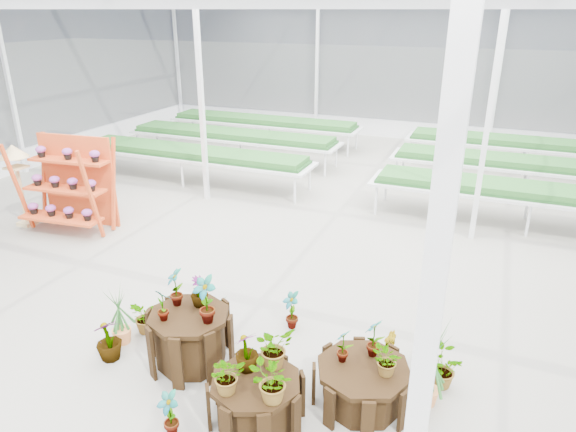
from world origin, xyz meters
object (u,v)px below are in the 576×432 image
at_px(plinth_tall, 191,338).
at_px(bird_table, 20,186).
at_px(plinth_low, 363,385).
at_px(shelf_rack, 66,186).
at_px(plinth_mid, 256,400).

xyz_separation_m(plinth_tall, bird_table, (-5.62, 2.56, 0.50)).
relative_size(plinth_tall, plinth_low, 0.95).
height_order(plinth_tall, shelf_rack, shelf_rack).
relative_size(plinth_tall, shelf_rack, 0.56).
bearing_deg(plinth_low, shelf_rack, 158.68).
xyz_separation_m(plinth_tall, shelf_rack, (-4.56, 2.74, 0.58)).
height_order(plinth_tall, plinth_low, plinth_tall).
xyz_separation_m(plinth_tall, plinth_mid, (1.20, -0.60, -0.09)).
distance_m(plinth_tall, bird_table, 6.20).
height_order(plinth_mid, bird_table, bird_table).
height_order(plinth_mid, plinth_low, plinth_mid).
distance_m(plinth_low, bird_table, 8.23).
bearing_deg(shelf_rack, bird_table, -176.76).
relative_size(plinth_mid, bird_table, 0.59).
bearing_deg(plinth_mid, plinth_low, 34.99).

